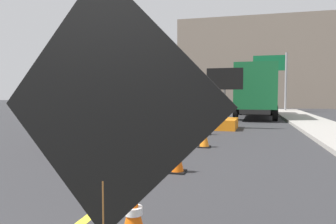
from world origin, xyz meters
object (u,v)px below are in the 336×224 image
object	(u,v)px
traffic_cone_mid_lane	(177,156)
traffic_cone_far_lane	(204,136)
highway_guide_sign	(276,71)
box_truck	(256,90)
arrow_board_trailer	(224,118)
traffic_cone_near_sign	(133,215)
traffic_cone_curbside	(206,125)
roadwork_sign	(104,113)
pickup_car	(132,119)

from	to	relation	value
traffic_cone_mid_lane	traffic_cone_far_lane	distance (m)	3.02
highway_guide_sign	box_truck	bearing A→B (deg)	-104.49
traffic_cone_mid_lane	highway_guide_sign	bearing A→B (deg)	80.20
arrow_board_trailer	traffic_cone_mid_lane	xyz separation A→B (m)	(-0.39, -7.93, -0.16)
traffic_cone_near_sign	traffic_cone_mid_lane	world-z (taller)	traffic_cone_mid_lane
traffic_cone_near_sign	arrow_board_trailer	bearing A→B (deg)	89.08
arrow_board_trailer	traffic_cone_curbside	distance (m)	2.22
box_truck	highway_guide_sign	distance (m)	7.53
traffic_cone_curbside	traffic_cone_near_sign	bearing A→B (deg)	-87.72
roadwork_sign	box_truck	bearing A→B (deg)	85.69
pickup_car	traffic_cone_far_lane	bearing A→B (deg)	-21.04
box_truck	traffic_cone_near_sign	world-z (taller)	box_truck
traffic_cone_curbside	pickup_car	bearing A→B (deg)	-143.83
box_truck	arrow_board_trailer	bearing A→B (deg)	-102.86
roadwork_sign	traffic_cone_far_lane	size ratio (longest dim) A/B	3.52
traffic_cone_far_lane	traffic_cone_curbside	xyz separation A→B (m)	(-0.29, 2.76, 0.04)
box_truck	traffic_cone_mid_lane	distance (m)	14.81
traffic_cone_mid_lane	traffic_cone_curbside	distance (m)	5.77
pickup_car	traffic_cone_curbside	world-z (taller)	pickup_car
traffic_cone_near_sign	traffic_cone_far_lane	distance (m)	6.03
traffic_cone_near_sign	traffic_cone_far_lane	bearing A→B (deg)	90.58
traffic_cone_mid_lane	arrow_board_trailer	bearing A→B (deg)	87.19
highway_guide_sign	arrow_board_trailer	bearing A→B (deg)	-103.71
highway_guide_sign	traffic_cone_far_lane	bearing A→B (deg)	-100.89
traffic_cone_mid_lane	traffic_cone_far_lane	size ratio (longest dim) A/B	0.99
traffic_cone_mid_lane	box_truck	bearing A→B (deg)	82.54
box_truck	traffic_cone_near_sign	size ratio (longest dim) A/B	11.31
traffic_cone_far_lane	traffic_cone_curbside	size ratio (longest dim) A/B	0.89
arrow_board_trailer	traffic_cone_curbside	world-z (taller)	arrow_board_trailer
box_truck	traffic_cone_mid_lane	size ratio (longest dim) A/B	11.16
box_truck	traffic_cone_far_lane	xyz separation A→B (m)	(-1.76, -11.60, -1.47)
pickup_car	traffic_cone_mid_lane	bearing A→B (deg)	-58.11
highway_guide_sign	traffic_cone_mid_lane	size ratio (longest dim) A/B	7.64
roadwork_sign	traffic_cone_far_lane	world-z (taller)	roadwork_sign
highway_guide_sign	traffic_cone_near_sign	xyz separation A→B (m)	(-3.54, -24.74, -3.11)
roadwork_sign	traffic_cone_mid_lane	size ratio (longest dim) A/B	3.56
roadwork_sign	traffic_cone_near_sign	xyz separation A→B (m)	(-0.28, 1.23, -1.15)
highway_guide_sign	traffic_cone_curbside	xyz separation A→B (m)	(-3.89, -15.95, -3.06)
highway_guide_sign	traffic_cone_curbside	distance (m)	16.70
roadwork_sign	pickup_car	world-z (taller)	roadwork_sign
pickup_car	arrow_board_trailer	bearing A→B (deg)	53.31
highway_guide_sign	traffic_cone_mid_lane	xyz separation A→B (m)	(-3.75, -21.72, -3.10)
arrow_board_trailer	highway_guide_sign	size ratio (longest dim) A/B	0.54
arrow_board_trailer	box_truck	world-z (taller)	box_truck
roadwork_sign	highway_guide_sign	xyz separation A→B (m)	(3.26, 25.97, 1.95)
traffic_cone_near_sign	traffic_cone_far_lane	size ratio (longest dim) A/B	0.98
traffic_cone_near_sign	traffic_cone_curbside	world-z (taller)	traffic_cone_curbside
traffic_cone_curbside	highway_guide_sign	bearing A→B (deg)	76.30
traffic_cone_far_lane	pickup_car	bearing A→B (deg)	158.96
roadwork_sign	highway_guide_sign	distance (m)	26.24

